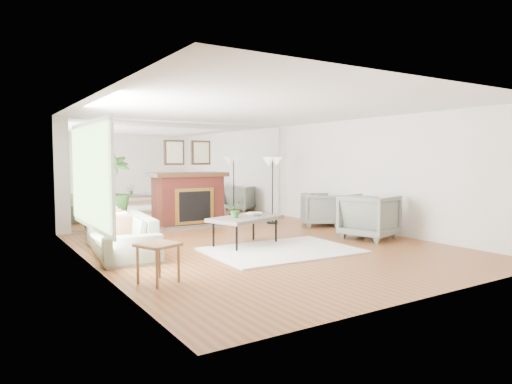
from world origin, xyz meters
TOP-DOWN VIEW (x-y plane):
  - ground at (0.00, 0.00)m, footprint 7.00×7.00m
  - wall_left at (-2.99, 0.00)m, footprint 0.02×7.00m
  - wall_right at (2.99, 0.00)m, footprint 0.02×7.00m
  - wall_back at (0.00, 3.49)m, footprint 6.00×0.02m
  - mirror_panel at (0.00, 3.47)m, footprint 5.40×0.04m
  - window_panel at (-2.96, 0.40)m, footprint 0.04×2.40m
  - fireplace at (0.00, 3.26)m, footprint 1.85×0.83m
  - area_rug at (0.04, -0.43)m, footprint 2.59×1.90m
  - coffee_table at (-0.23, 0.34)m, footprint 1.52×1.16m
  - sofa at (-2.38, 0.86)m, footprint 1.10×2.33m
  - armchair_back at (2.60, 1.55)m, footprint 1.16×1.15m
  - armchair_front at (2.25, -0.35)m, footprint 1.21×1.19m
  - side_table at (-2.50, -1.25)m, footprint 0.59×0.59m
  - potted_ficus at (-2.04, 2.83)m, footprint 0.84×0.84m
  - floor_lamp at (1.83, 2.48)m, footprint 0.53×0.30m
  - tabletop_plant at (-0.46, 0.33)m, footprint 0.33×0.31m
  - fruit_bowl at (0.00, 0.38)m, footprint 0.30×0.30m
  - book at (-0.01, 0.53)m, footprint 0.30×0.33m

SIDE VIEW (x-z plane):
  - ground at x=0.00m, z-range 0.00..0.00m
  - area_rug at x=0.04m, z-range 0.00..0.03m
  - sofa at x=-2.38m, z-range 0.00..0.66m
  - armchair_back at x=2.60m, z-range 0.00..0.78m
  - side_table at x=-2.50m, z-range 0.18..0.70m
  - armchair_front at x=2.25m, z-range 0.00..0.89m
  - coffee_table at x=-0.23m, z-range 0.22..0.76m
  - book at x=-0.01m, z-range 0.54..0.56m
  - fruit_bowl at x=0.00m, z-range 0.54..0.60m
  - fireplace at x=0.00m, z-range -0.37..1.68m
  - tabletop_plant at x=-0.46m, z-range 0.54..0.83m
  - potted_ficus at x=-2.04m, z-range 0.06..1.80m
  - wall_left at x=-2.99m, z-range 0.00..2.50m
  - wall_right at x=2.99m, z-range 0.00..2.50m
  - wall_back at x=0.00m, z-range 0.00..2.50m
  - mirror_panel at x=0.00m, z-range 0.05..2.45m
  - window_panel at x=-2.96m, z-range 0.60..2.10m
  - floor_lamp at x=1.83m, z-range 0.58..2.22m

